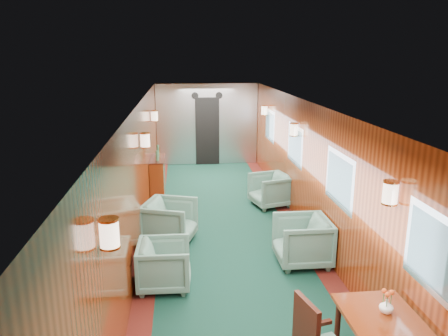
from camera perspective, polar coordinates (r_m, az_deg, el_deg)
name	(u,v)px	position (r m, az deg, el deg)	size (l,w,h in m)	color
room	(230,154)	(7.13, 0.79, 1.81)	(12.00, 12.10, 2.40)	#0E3427
bulkhead	(207,125)	(13.00, -2.21, 5.67)	(2.98, 0.17, 2.39)	silver
windows_right	(314,160)	(7.71, 11.62, 1.09)	(0.02, 8.60, 0.80)	silver
wall_sconces	(226,138)	(7.64, 0.30, 3.88)	(2.97, 7.97, 0.25)	beige
dining_table	(383,330)	(4.75, 20.11, -19.29)	(0.71, 1.02, 0.76)	maroon
credenza	(158,177)	(10.14, -8.64, -1.19)	(0.33, 1.04, 1.21)	maroon
flower_vase	(386,306)	(4.75, 20.45, -16.55)	(0.14, 0.14, 0.14)	white
armchair_left_near	(164,265)	(6.36, -7.80, -12.41)	(0.72, 0.74, 0.68)	#204B43
armchair_left_far	(170,222)	(7.74, -7.08, -6.97)	(0.81, 0.84, 0.76)	#204B43
armchair_right_near	(302,241)	(7.05, 10.17, -9.34)	(0.81, 0.83, 0.76)	#204B43
armchair_right_far	(270,190)	(9.54, 6.05, -2.89)	(0.76, 0.78, 0.71)	#204B43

